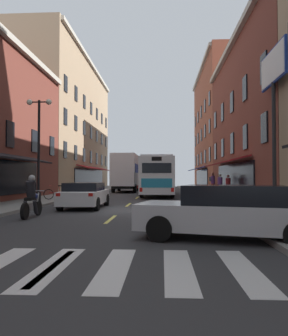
{
  "coord_description": "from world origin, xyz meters",
  "views": [
    {
      "loc": [
        1.92,
        -15.72,
        1.57
      ],
      "look_at": [
        0.46,
        10.78,
        2.32
      ],
      "focal_mm": 35.15,
      "sensor_mm": 36.0,
      "label": 1
    }
  ],
  "objects": [
    {
      "name": "sedan_far",
      "position": [
        -1.86,
        31.23,
        0.65
      ],
      "size": [
        1.94,
        4.52,
        1.24
      ],
      "color": "black",
      "rests_on": "ground"
    },
    {
      "name": "sedan_mid",
      "position": [
        3.6,
        -7.28,
        0.7
      ],
      "size": [
        4.78,
        2.77,
        1.37
      ],
      "color": "silver",
      "rests_on": "ground"
    },
    {
      "name": "sidewalk_right",
      "position": [
        5.9,
        0.0,
        0.07
      ],
      "size": [
        3.0,
        80.0,
        0.14
      ],
      "primitive_type": "cube",
      "color": "gray",
      "rests_on": "ground"
    },
    {
      "name": "bicycle_near",
      "position": [
        -4.86,
        5.15,
        0.5
      ],
      "size": [
        1.71,
        0.48,
        0.91
      ],
      "color": "black",
      "rests_on": "sidewalk_left"
    },
    {
      "name": "lane_centre_dashes",
      "position": [
        0.0,
        -0.25,
        0.0
      ],
      "size": [
        0.14,
        73.9,
        0.01
      ],
      "color": "#DBCC4C",
      "rests_on": "ground"
    },
    {
      "name": "ground_plane",
      "position": [
        0.0,
        0.0,
        -0.05
      ],
      "size": [
        34.8,
        80.0,
        0.1
      ],
      "primitive_type": "cube",
      "color": "#333335"
    },
    {
      "name": "street_lamp_twin",
      "position": [
        -4.98,
        2.27,
        3.35
      ],
      "size": [
        1.42,
        0.32,
        5.82
      ],
      "color": "black",
      "rests_on": "sidewalk_left"
    },
    {
      "name": "sidewalk_left",
      "position": [
        -5.9,
        0.0,
        0.07
      ],
      "size": [
        3.0,
        80.0,
        0.14
      ],
      "primitive_type": "cube",
      "color": "gray",
      "rests_on": "ground"
    },
    {
      "name": "pedestrian_near",
      "position": [
        6.33,
        13.21,
        1.11
      ],
      "size": [
        0.52,
        0.4,
        1.82
      ],
      "rotation": [
        0.0,
        0.0,
        4.43
      ],
      "color": "maroon",
      "rests_on": "sidewalk_right"
    },
    {
      "name": "motorcycle_rider",
      "position": [
        -3.16,
        -3.16,
        0.71
      ],
      "size": [
        0.62,
        2.07,
        1.66
      ],
      "color": "black",
      "rests_on": "ground"
    },
    {
      "name": "transit_bus",
      "position": [
        1.51,
        13.04,
        1.69
      ],
      "size": [
        2.69,
        11.77,
        3.22
      ],
      "color": "white",
      "rests_on": "ground"
    },
    {
      "name": "billboard_sign",
      "position": [
        7.05,
        -0.41,
        5.85
      ],
      "size": [
        0.4,
        3.22,
        7.36
      ],
      "color": "black",
      "rests_on": "sidewalk_right"
    },
    {
      "name": "sedan_near",
      "position": [
        -2.01,
        0.85,
        0.67
      ],
      "size": [
        1.98,
        4.24,
        1.29
      ],
      "color": "silver",
      "rests_on": "ground"
    },
    {
      "name": "pedestrian_mid",
      "position": [
        6.39,
        9.94,
        1.0
      ],
      "size": [
        0.36,
        0.36,
        1.67
      ],
      "rotation": [
        0.0,
        0.0,
        0.68
      ],
      "color": "#4C4C51",
      "rests_on": "sidewalk_right"
    },
    {
      "name": "box_truck",
      "position": [
        -1.9,
        19.09,
        1.99
      ],
      "size": [
        2.56,
        7.16,
        3.94
      ],
      "color": "#B21E19",
      "rests_on": "ground"
    },
    {
      "name": "crosswalk_near",
      "position": [
        0.0,
        -10.0,
        0.0
      ],
      "size": [
        7.1,
        2.8,
        0.01
      ],
      "color": "silver",
      "rests_on": "ground"
    },
    {
      "name": "pedestrian_far",
      "position": [
        6.82,
        8.97,
        0.96
      ],
      "size": [
        0.36,
        0.36,
        1.61
      ],
      "rotation": [
        0.0,
        0.0,
        0.38
      ],
      "color": "black",
      "rests_on": "sidewalk_right"
    }
  ]
}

